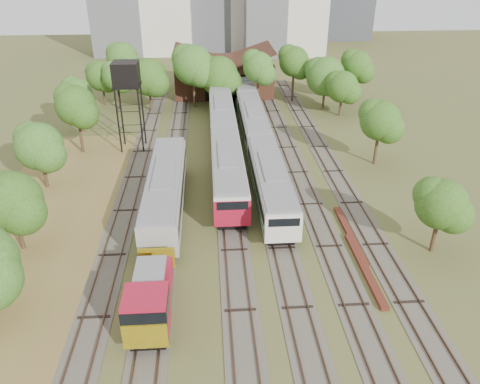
{
  "coord_description": "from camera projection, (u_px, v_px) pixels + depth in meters",
  "views": [
    {
      "loc": [
        -3.76,
        -21.56,
        22.43
      ],
      "look_at": [
        -1.13,
        16.09,
        2.5
      ],
      "focal_mm": 35.0,
      "sensor_mm": 36.0,
      "label": 1
    }
  ],
  "objects": [
    {
      "name": "ground",
      "position": [
        275.0,
        344.0,
        29.72
      ],
      "size": [
        240.0,
        240.0,
        0.0
      ],
      "primitive_type": "plane",
      "color": "#475123",
      "rests_on": "ground"
    },
    {
      "name": "dry_grass_patch",
      "position": [
        27.0,
        277.0,
        35.66
      ],
      "size": [
        14.0,
        60.0,
        0.04
      ],
      "primitive_type": "cube",
      "color": "brown",
      "rests_on": "ground"
    },
    {
      "name": "tracks",
      "position": [
        239.0,
        174.0,
        51.71
      ],
      "size": [
        24.6,
        80.0,
        0.19
      ],
      "color": "#4C473D",
      "rests_on": "ground"
    },
    {
      "name": "railcar_red_set",
      "position": [
        224.0,
        140.0,
        55.15
      ],
      "size": [
        3.23,
        34.58,
        3.99
      ],
      "color": "black",
      "rests_on": "ground"
    },
    {
      "name": "railcar_green_set",
      "position": [
        253.0,
        123.0,
        60.72
      ],
      "size": [
        3.08,
        52.08,
        3.81
      ],
      "color": "black",
      "rests_on": "ground"
    },
    {
      "name": "railcar_rear",
      "position": [
        218.0,
        82.0,
        79.28
      ],
      "size": [
        2.94,
        16.08,
        3.63
      ],
      "color": "black",
      "rests_on": "ground"
    },
    {
      "name": "shunter_locomotive",
      "position": [
        150.0,
        301.0,
        30.74
      ],
      "size": [
        2.78,
        8.1,
        3.64
      ],
      "color": "black",
      "rests_on": "ground"
    },
    {
      "name": "old_grey_coach",
      "position": [
        166.0,
        190.0,
        43.67
      ],
      "size": [
        3.25,
        18.0,
        4.02
      ],
      "color": "black",
      "rests_on": "ground"
    },
    {
      "name": "water_tower",
      "position": [
        126.0,
        76.0,
        54.27
      ],
      "size": [
        3.08,
        3.08,
        10.65
      ],
      "color": "black",
      "rests_on": "ground"
    },
    {
      "name": "rail_pile_near",
      "position": [
        365.0,
        269.0,
        36.4
      ],
      "size": [
        0.62,
        9.33,
        0.31
      ],
      "primitive_type": "cube",
      "color": "#5D261A",
      "rests_on": "ground"
    },
    {
      "name": "rail_pile_far",
      "position": [
        350.0,
        234.0,
        40.74
      ],
      "size": [
        0.57,
        9.1,
        0.3
      ],
      "primitive_type": "cube",
      "color": "#5D261A",
      "rests_on": "ground"
    },
    {
      "name": "maintenance_shed",
      "position": [
        224.0,
        75.0,
        79.44
      ],
      "size": [
        16.45,
        11.55,
        7.58
      ],
      "color": "#331A12",
      "rests_on": "ground"
    },
    {
      "name": "tree_band_left",
      "position": [
        64.0,
        128.0,
        50.99
      ],
      "size": [
        7.62,
        76.96,
        8.25
      ],
      "color": "#382616",
      "rests_on": "ground"
    },
    {
      "name": "tree_band_far",
      "position": [
        236.0,
        71.0,
        70.57
      ],
      "size": [
        41.05,
        9.19,
        9.54
      ],
      "color": "#382616",
      "rests_on": "ground"
    },
    {
      "name": "tree_band_right",
      "position": [
        374.0,
        120.0,
        53.75
      ],
      "size": [
        5.75,
        39.22,
        7.47
      ],
      "color": "#382616",
      "rests_on": "ground"
    }
  ]
}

